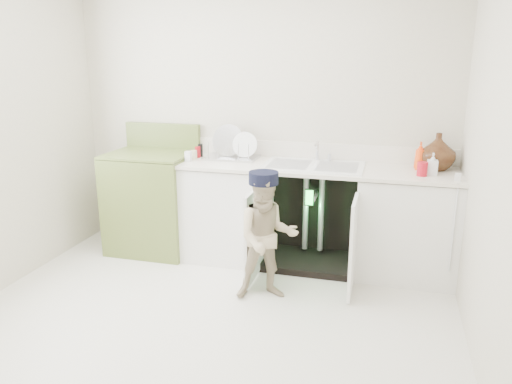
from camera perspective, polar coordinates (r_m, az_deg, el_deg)
ground at (r=3.65m, az=-5.84°, el=-14.59°), size 3.50×3.50×0.00m
room_shell at (r=3.21m, az=-6.45°, el=5.08°), size 6.00×5.50×1.26m
counter_run at (r=4.40m, az=6.70°, el=-2.50°), size 2.44×1.02×1.20m
avocado_stove at (r=4.83m, az=-11.68°, el=-0.90°), size 0.76×0.65×1.18m
repair_worker at (r=3.77m, az=1.27°, el=-5.05°), size 0.58×0.63×0.99m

